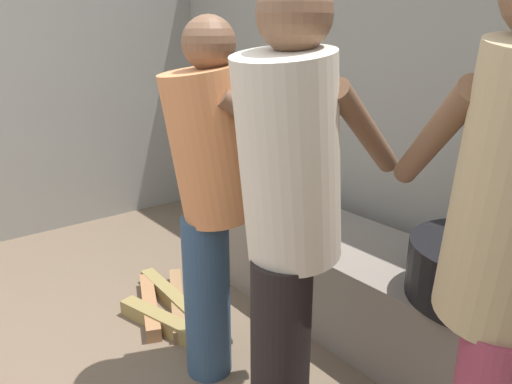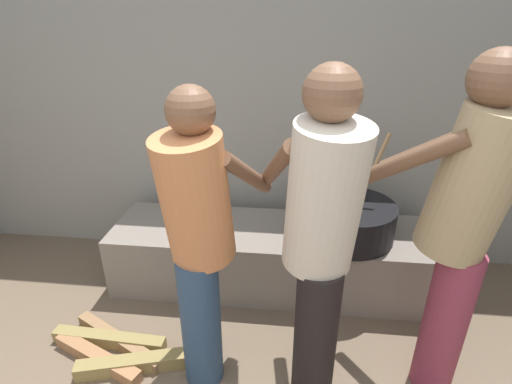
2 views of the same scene
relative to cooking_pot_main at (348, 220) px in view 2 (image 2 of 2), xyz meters
The scene contains 7 objects.
block_enclosure_rear 1.01m from the cooking_pot_main, 141.95° to the left, with size 4.83×0.20×2.08m, color gray.
hearth_ledge 0.60m from the cooking_pot_main, behind, with size 2.18×0.60×0.44m, color slate.
cooking_pot_main is the anchor object (origin of this frame).
cook_in_tan_shirt 0.88m from the cooking_pot_main, 61.44° to the right, with size 0.73×0.68×1.66m.
cook_in_orange_shirt 1.13m from the cooking_pot_main, 135.62° to the right, with size 0.52×0.71×1.52m.
cook_in_cream_shirt 0.94m from the cooking_pot_main, 106.01° to the right, with size 0.50×0.73×1.62m.
firewood_pile 1.60m from the cooking_pot_main, 151.12° to the right, with size 0.83×0.47×0.08m.
Camera 2 is at (0.34, -0.22, 1.76)m, focal length 26.75 mm.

